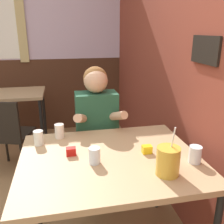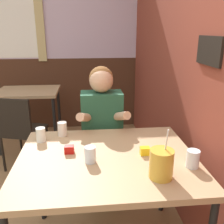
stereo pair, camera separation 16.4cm
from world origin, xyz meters
name	(u,v)px [view 1 (the left image)]	position (x,y,z in m)	size (l,w,h in m)	color
brick_wall_right	(154,47)	(1.20, 1.37, 1.35)	(0.08, 4.75, 2.70)	brown
back_wall	(39,41)	(-0.01, 2.78, 1.36)	(5.34, 0.09, 2.70)	silver
main_table	(110,166)	(0.53, 0.27, 0.71)	(1.09, 0.89, 0.77)	tan
background_table	(13,100)	(-0.35, 2.13, 0.67)	(0.77, 0.61, 0.77)	tan
chair_near_window	(7,132)	(-0.32, 1.51, 0.50)	(0.50, 0.50, 0.85)	black
person_seated	(97,137)	(0.53, 0.88, 0.64)	(0.42, 0.40, 1.24)	#235138
cocktail_pitcher	(168,161)	(0.79, 0.02, 0.85)	(0.13, 0.13, 0.28)	gold
glass_near_pitcher	(195,155)	(1.00, 0.11, 0.82)	(0.07, 0.07, 0.10)	silver
glass_center	(39,138)	(0.09, 0.54, 0.82)	(0.06, 0.06, 0.10)	silver
glass_far_side	(59,131)	(0.23, 0.63, 0.82)	(0.07, 0.07, 0.10)	silver
glass_by_brick	(95,156)	(0.43, 0.22, 0.82)	(0.07, 0.07, 0.10)	silver
condiment_ketchup	(71,151)	(0.29, 0.34, 0.80)	(0.06, 0.04, 0.05)	#B7140F
condiment_mustard	(147,149)	(0.77, 0.28, 0.80)	(0.06, 0.04, 0.05)	yellow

